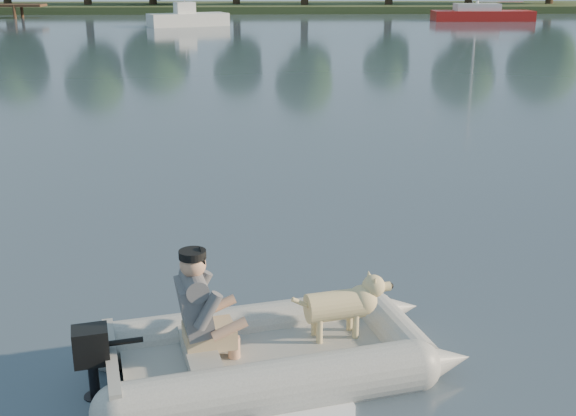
{
  "coord_description": "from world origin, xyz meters",
  "views": [
    {
      "loc": [
        -0.22,
        -6.49,
        3.58
      ],
      "look_at": [
        0.09,
        2.04,
        0.75
      ],
      "focal_mm": 45.0,
      "sensor_mm": 36.0,
      "label": 1
    }
  ],
  "objects_px": {
    "dinghy": "(272,314)",
    "man": "(197,303)",
    "sailboat": "(481,15)",
    "dog": "(335,310)",
    "motorboat": "(188,10)"
  },
  "relations": [
    {
      "from": "man",
      "to": "sailboat",
      "type": "xyz_separation_m",
      "value": [
        16.78,
        48.18,
        -0.32
      ]
    },
    {
      "from": "dinghy",
      "to": "sailboat",
      "type": "height_order",
      "value": "sailboat"
    },
    {
      "from": "sailboat",
      "to": "dinghy",
      "type": "bearing_deg",
      "value": -107.51
    },
    {
      "from": "sailboat",
      "to": "dog",
      "type": "bearing_deg",
      "value": -106.93
    },
    {
      "from": "dinghy",
      "to": "dog",
      "type": "bearing_deg",
      "value": 4.57
    },
    {
      "from": "dinghy",
      "to": "motorboat",
      "type": "relative_size",
      "value": 0.87
    },
    {
      "from": "motorboat",
      "to": "sailboat",
      "type": "height_order",
      "value": "sailboat"
    },
    {
      "from": "man",
      "to": "dog",
      "type": "relative_size",
      "value": 1.16
    },
    {
      "from": "man",
      "to": "dog",
      "type": "distance_m",
      "value": 1.34
    },
    {
      "from": "man",
      "to": "sailboat",
      "type": "height_order",
      "value": "sailboat"
    },
    {
      "from": "dog",
      "to": "man",
      "type": "bearing_deg",
      "value": -180.0
    },
    {
      "from": "dinghy",
      "to": "man",
      "type": "bearing_deg",
      "value": 175.76
    },
    {
      "from": "dinghy",
      "to": "man",
      "type": "xyz_separation_m",
      "value": [
        -0.67,
        -0.12,
        0.18
      ]
    },
    {
      "from": "dog",
      "to": "motorboat",
      "type": "distance_m",
      "value": 43.74
    },
    {
      "from": "dinghy",
      "to": "man",
      "type": "distance_m",
      "value": 0.71
    }
  ]
}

